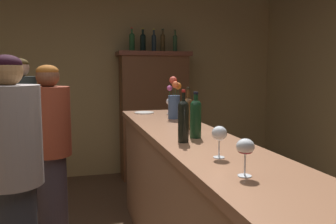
% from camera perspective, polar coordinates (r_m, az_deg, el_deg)
% --- Properties ---
extents(wall_back, '(5.73, 0.12, 2.61)m').
position_cam_1_polar(wall_back, '(5.05, -13.04, 4.40)').
color(wall_back, tan).
rests_on(wall_back, ground).
extents(bar_counter, '(0.54, 2.93, 1.07)m').
position_cam_1_polar(bar_counter, '(2.56, 3.30, -15.36)').
color(bar_counter, '#8F6346').
rests_on(bar_counter, ground).
extents(display_cabinet, '(1.00, 0.45, 1.77)m').
position_cam_1_polar(display_cabinet, '(4.88, -2.37, -0.09)').
color(display_cabinet, brown).
rests_on(display_cabinet, ground).
extents(wine_bottle_merlot, '(0.07, 0.07, 0.32)m').
position_cam_1_polar(wine_bottle_merlot, '(2.10, 2.55, -1.21)').
color(wine_bottle_merlot, black).
rests_on(wine_bottle_merlot, bar_counter).
extents(wine_bottle_syrah, '(0.07, 0.07, 0.30)m').
position_cam_1_polar(wine_bottle_syrah, '(2.25, 4.58, -0.78)').
color(wine_bottle_syrah, '#14351B').
rests_on(wine_bottle_syrah, bar_counter).
extents(wine_bottle_pinot, '(0.07, 0.07, 0.31)m').
position_cam_1_polar(wine_bottle_pinot, '(2.56, 3.32, -0.01)').
color(wine_bottle_pinot, '#4E2F17').
rests_on(wine_bottle_pinot, bar_counter).
extents(wine_glass_front, '(0.08, 0.08, 0.16)m').
position_cam_1_polar(wine_glass_front, '(1.46, 12.63, -5.87)').
color(wine_glass_front, white).
rests_on(wine_glass_front, bar_counter).
extents(wine_glass_mid, '(0.08, 0.08, 0.16)m').
position_cam_1_polar(wine_glass_mid, '(1.75, 8.46, -3.65)').
color(wine_glass_mid, white).
rests_on(wine_glass_mid, bar_counter).
extents(wine_glass_rear, '(0.07, 0.07, 0.16)m').
position_cam_1_polar(wine_glass_rear, '(3.51, 0.29, 1.64)').
color(wine_glass_rear, white).
rests_on(wine_glass_rear, bar_counter).
extents(flower_arrangement, '(0.13, 0.12, 0.38)m').
position_cam_1_polar(flower_arrangement, '(3.14, 1.03, 1.86)').
color(flower_arrangement, '#394F74').
rests_on(flower_arrangement, bar_counter).
extents(cheese_plate, '(0.20, 0.20, 0.01)m').
position_cam_1_polar(cheese_plate, '(3.56, -3.94, -0.11)').
color(cheese_plate, white).
rests_on(cheese_plate, bar_counter).
extents(display_bottle_left, '(0.08, 0.08, 0.32)m').
position_cam_1_polar(display_bottle_left, '(4.81, -5.96, 11.54)').
color(display_bottle_left, '#234E27').
rests_on(display_bottle_left, display_cabinet).
extents(display_bottle_midleft, '(0.08, 0.08, 0.32)m').
position_cam_1_polar(display_bottle_midleft, '(4.83, -4.16, 11.52)').
color(display_bottle_midleft, black).
rests_on(display_bottle_midleft, display_cabinet).
extents(display_bottle_center, '(0.06, 0.06, 0.31)m').
position_cam_1_polar(display_bottle_center, '(4.86, -2.34, 11.49)').
color(display_bottle_center, '#212D32').
rests_on(display_bottle_center, display_cabinet).
extents(display_bottle_midright, '(0.06, 0.06, 0.31)m').
position_cam_1_polar(display_bottle_midright, '(4.89, -0.87, 11.52)').
color(display_bottle_midright, '#463419').
rests_on(display_bottle_midright, display_cabinet).
extents(display_bottle_right, '(0.06, 0.06, 0.31)m').
position_cam_1_polar(display_bottle_right, '(4.94, 1.17, 11.40)').
color(display_bottle_right, '#2A472A').
rests_on(display_bottle_right, display_cabinet).
extents(patron_tall, '(0.35, 0.35, 1.56)m').
position_cam_1_polar(patron_tall, '(3.15, -18.80, -5.54)').
color(patron_tall, '#342C34').
rests_on(patron_tall, ground).
extents(patron_redhead, '(0.37, 0.37, 1.60)m').
position_cam_1_polar(patron_redhead, '(2.32, -24.28, -9.66)').
color(patron_redhead, '#2A2E37').
rests_on(patron_redhead, ground).
extents(patron_by_cabinet, '(0.32, 0.32, 1.63)m').
position_cam_1_polar(patron_by_cabinet, '(3.91, -22.88, -2.53)').
color(patron_by_cabinet, '#2F2B34').
rests_on(patron_by_cabinet, ground).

